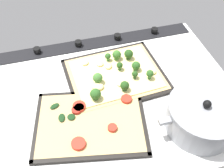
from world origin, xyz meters
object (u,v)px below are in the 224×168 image
Objects in this scene: broccoli_pizza at (116,74)px; baking_tray_back at (90,123)px; cooking_pot at (202,117)px; veggie_pizza_back at (90,122)px; baking_tray_front at (115,76)px.

broccoli_pizza is 21.88cm from baking_tray_back.
baking_tray_back is at bearing -16.25° from cooking_pot.
veggie_pizza_back is at bearing 52.51° from broccoli_pizza.
cooking_pot reaches higher than broccoli_pizza.
broccoli_pizza is 21.69cm from veggie_pizza_back.
broccoli_pizza reaches higher than baking_tray_front.
baking_tray_front is 33.59cm from cooking_pot.
broccoli_pizza reaches higher than baking_tray_back.
cooking_pot reaches higher than veggie_pizza_back.
cooking_pot is at bearing 125.28° from baking_tray_front.
broccoli_pizza is 0.94× the size of veggie_pizza_back.
broccoli_pizza is (-0.06, 0.32, 1.42)cm from baking_tray_front.
baking_tray_back is (13.13, 17.44, -1.42)cm from broccoli_pizza.
veggie_pizza_back is 1.26× the size of cooking_pot.
cooking_pot is (-19.22, 27.17, 4.55)cm from baking_tray_front.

